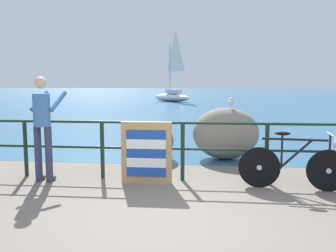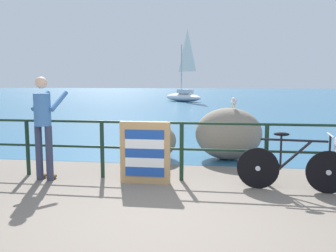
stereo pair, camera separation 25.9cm
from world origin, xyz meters
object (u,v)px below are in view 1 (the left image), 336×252
object	(u,v)px
person_at_railing	(43,124)
folded_deckchair_stack	(147,153)
breakwater_boulder_main	(226,133)
sailboat	(172,93)
breakwater_boulder_left	(151,141)
seagull	(231,102)
bicycle	(304,161)

from	to	relation	value
person_at_railing	folded_deckchair_stack	bearing A→B (deg)	-82.79
breakwater_boulder_main	sailboat	bearing A→B (deg)	97.99
breakwater_boulder_left	seagull	xyz separation A→B (m)	(1.73, 0.11, 0.87)
person_at_railing	folded_deckchair_stack	xyz separation A→B (m)	(1.76, 0.02, -0.47)
person_at_railing	breakwater_boulder_left	distance (m)	2.54
folded_deckchair_stack	sailboat	size ratio (longest dim) A/B	0.17
breakwater_boulder_main	seagull	bearing A→B (deg)	-42.35
breakwater_boulder_main	breakwater_boulder_left	size ratio (longest dim) A/B	1.45
folded_deckchair_stack	seagull	world-z (taller)	seagull
breakwater_boulder_main	breakwater_boulder_left	world-z (taller)	breakwater_boulder_main
bicycle	seagull	distance (m)	2.46
bicycle	sailboat	size ratio (longest dim) A/B	0.27
breakwater_boulder_left	sailboat	bearing A→B (deg)	93.95
seagull	bicycle	bearing A→B (deg)	30.88
folded_deckchair_stack	breakwater_boulder_left	xyz separation A→B (m)	(-0.20, 1.89, -0.11)
sailboat	seagull	bearing A→B (deg)	142.06
breakwater_boulder_left	seagull	bearing A→B (deg)	3.54
bicycle	seagull	size ratio (longest dim) A/B	4.97
breakwater_boulder_main	seagull	xyz separation A→B (m)	(0.10, -0.09, 0.71)
person_at_railing	sailboat	distance (m)	25.20
folded_deckchair_stack	breakwater_boulder_left	world-z (taller)	folded_deckchair_stack
breakwater_boulder_left	seagull	world-z (taller)	seagull
breakwater_boulder_left	breakwater_boulder_main	bearing A→B (deg)	6.80
seagull	breakwater_boulder_left	bearing A→B (deg)	-80.43
person_at_railing	sailboat	xyz separation A→B (m)	(-0.05, 25.20, -0.28)
person_at_railing	breakwater_boulder_left	size ratio (longest dim) A/B	1.78
breakwater_boulder_main	seagull	size ratio (longest dim) A/B	4.25
breakwater_boulder_left	folded_deckchair_stack	bearing A→B (deg)	-83.84
bicycle	breakwater_boulder_main	world-z (taller)	breakwater_boulder_main
bicycle	breakwater_boulder_main	bearing A→B (deg)	122.32
breakwater_boulder_left	sailboat	distance (m)	23.34
bicycle	folded_deckchair_stack	size ratio (longest dim) A/B	1.63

